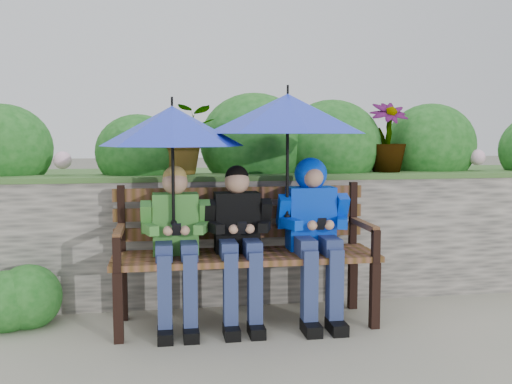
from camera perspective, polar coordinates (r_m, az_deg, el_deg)
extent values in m
plane|color=gray|center=(4.09, 0.23, -13.49)|extent=(60.00, 60.00, 0.00)
cube|color=#52504B|center=(4.68, -1.30, -4.70)|extent=(8.00, 0.40, 1.00)
cube|color=#355926|center=(4.62, -1.31, 1.54)|extent=(8.00, 0.42, 0.04)
cube|color=#355926|center=(5.86, -2.95, -2.79)|extent=(8.00, 2.00, 0.96)
ellipsoid|color=#165016|center=(5.05, -24.04, 4.01)|extent=(0.80, 0.64, 0.72)
ellipsoid|color=#165016|center=(4.74, -11.70, 3.91)|extent=(0.69, 0.55, 0.62)
ellipsoid|color=#165016|center=(4.95, -0.15, 4.99)|extent=(0.95, 0.76, 0.85)
ellipsoid|color=#165016|center=(5.02, 7.59, 4.69)|extent=(0.87, 0.70, 0.78)
ellipsoid|color=#165016|center=(5.46, 17.06, 4.49)|extent=(0.84, 0.67, 0.76)
sphere|color=#E6AFCC|center=(4.73, -18.79, 3.03)|extent=(0.14, 0.14, 0.14)
sphere|color=#E6AFCC|center=(4.76, 2.26, 3.35)|extent=(0.14, 0.14, 0.14)
sphere|color=#E6AFCC|center=(5.42, 21.25, 3.25)|extent=(0.14, 0.14, 0.14)
imported|color=#165016|center=(4.66, -7.25, 5.18)|extent=(0.50, 0.43, 0.55)
imported|color=#165016|center=(5.04, 12.99, 5.38)|extent=(0.34, 0.34, 0.60)
sphere|color=#165016|center=(4.42, -21.82, -9.75)|extent=(0.47, 0.47, 0.47)
sphere|color=#165016|center=(4.41, -23.69, -10.03)|extent=(0.44, 0.44, 0.44)
cube|color=black|center=(3.87, -13.62, -11.18)|extent=(0.06, 0.06, 0.47)
cube|color=black|center=(4.32, -13.16, -9.38)|extent=(0.06, 0.06, 0.47)
cube|color=black|center=(4.12, 11.79, -10.09)|extent=(0.06, 0.06, 0.47)
cube|color=black|center=(4.54, 9.64, -8.55)|extent=(0.06, 0.06, 0.47)
cube|color=#543918|center=(3.87, -0.57, -7.11)|extent=(1.87, 0.10, 0.04)
cube|color=#543918|center=(4.00, -0.87, -6.69)|extent=(1.87, 0.10, 0.04)
cube|color=#543918|center=(4.13, -1.15, -6.29)|extent=(1.87, 0.10, 0.04)
cube|color=#543918|center=(4.26, -1.41, -5.91)|extent=(1.87, 0.10, 0.04)
cube|color=black|center=(4.24, -13.29, -2.85)|extent=(0.05, 0.05, 0.52)
cube|color=#543918|center=(3.99, -13.53, -3.84)|extent=(0.05, 0.49, 0.04)
cube|color=black|center=(3.78, -13.74, -6.13)|extent=(0.05, 0.05, 0.23)
cube|color=black|center=(4.47, 9.66, -2.34)|extent=(0.05, 0.05, 0.52)
cube|color=#543918|center=(4.23, 10.77, -3.23)|extent=(0.05, 0.49, 0.04)
cube|color=black|center=(4.04, 11.89, -5.33)|extent=(0.05, 0.05, 0.23)
cube|color=#543918|center=(4.29, -1.52, -3.99)|extent=(1.87, 0.04, 0.09)
cube|color=#543918|center=(4.27, -1.53, -2.07)|extent=(1.87, 0.04, 0.09)
cube|color=#543918|center=(4.25, -1.53, -0.13)|extent=(1.87, 0.04, 0.09)
cube|color=#488733|center=(4.07, -8.05, -3.14)|extent=(0.32, 0.19, 0.43)
sphere|color=tan|center=(4.02, -8.11, 0.97)|extent=(0.18, 0.18, 0.18)
sphere|color=#B28C3C|center=(4.03, -8.12, 1.42)|extent=(0.17, 0.17, 0.17)
cube|color=navy|center=(3.95, -9.19, -5.77)|extent=(0.11, 0.30, 0.11)
cube|color=navy|center=(3.88, -9.12, -10.30)|extent=(0.09, 0.10, 0.56)
cube|color=black|center=(3.90, -9.05, -13.99)|extent=(0.10, 0.21, 0.07)
cube|color=navy|center=(3.96, -6.75, -5.72)|extent=(0.11, 0.30, 0.11)
cube|color=navy|center=(3.88, -6.59, -10.25)|extent=(0.09, 0.10, 0.56)
cube|color=black|center=(3.90, -6.51, -13.94)|extent=(0.10, 0.21, 0.07)
cube|color=#488733|center=(4.02, -10.91, -2.50)|extent=(0.07, 0.17, 0.24)
cube|color=#488733|center=(3.91, -10.53, -3.69)|extent=(0.12, 0.20, 0.07)
sphere|color=tan|center=(3.83, -8.80, -3.87)|extent=(0.07, 0.07, 0.07)
cube|color=#488733|center=(4.03, -5.19, -2.40)|extent=(0.07, 0.17, 0.24)
cube|color=#488733|center=(3.92, -5.46, -3.60)|extent=(0.12, 0.20, 0.07)
sphere|color=tan|center=(3.83, -7.12, -3.84)|extent=(0.07, 0.07, 0.07)
cube|color=black|center=(3.82, -7.96, -3.74)|extent=(0.06, 0.07, 0.09)
cube|color=black|center=(4.11, -1.93, -3.02)|extent=(0.32, 0.19, 0.43)
sphere|color=tan|center=(4.05, -1.91, 1.05)|extent=(0.18, 0.18, 0.18)
sphere|color=black|center=(4.06, -1.93, 1.50)|extent=(0.17, 0.17, 0.17)
cube|color=navy|center=(3.98, -2.85, -5.63)|extent=(0.11, 0.30, 0.11)
cube|color=navy|center=(3.90, -2.57, -10.13)|extent=(0.09, 0.10, 0.56)
cube|color=black|center=(3.92, -2.46, -13.80)|extent=(0.10, 0.21, 0.07)
cube|color=navy|center=(4.00, -0.45, -5.56)|extent=(0.11, 0.30, 0.11)
cube|color=navy|center=(3.92, -0.10, -10.03)|extent=(0.09, 0.10, 0.56)
cube|color=black|center=(3.94, 0.03, -13.67)|extent=(0.10, 0.21, 0.07)
cube|color=black|center=(4.03, -4.68, -2.40)|extent=(0.07, 0.17, 0.24)
cube|color=black|center=(3.92, -4.12, -3.58)|extent=(0.12, 0.20, 0.07)
sphere|color=tan|center=(3.85, -2.27, -3.74)|extent=(0.07, 0.07, 0.07)
cube|color=black|center=(4.08, 0.94, -2.27)|extent=(0.07, 0.17, 0.24)
cube|color=black|center=(3.97, 0.86, -3.46)|extent=(0.12, 0.20, 0.07)
sphere|color=tan|center=(3.87, -0.62, -3.70)|extent=(0.07, 0.07, 0.07)
cube|color=black|center=(3.85, -1.43, -3.60)|extent=(0.06, 0.07, 0.09)
cube|color=#042AE3|center=(4.21, 5.49, -2.61)|extent=(0.34, 0.20, 0.46)
sphere|color=tan|center=(4.16, 5.60, 1.66)|extent=(0.19, 0.19, 0.19)
sphere|color=#042AE3|center=(4.18, 5.49, 1.82)|extent=(0.24, 0.24, 0.24)
sphere|color=tan|center=(4.11, 5.77, 1.47)|extent=(0.14, 0.14, 0.14)
cube|color=navy|center=(4.06, 4.81, -5.34)|extent=(0.12, 0.32, 0.12)
cube|color=navy|center=(3.98, 5.35, -9.80)|extent=(0.10, 0.11, 0.57)
cube|color=black|center=(3.99, 5.54, -13.41)|extent=(0.11, 0.22, 0.08)
cube|color=navy|center=(4.11, 7.26, -5.24)|extent=(0.12, 0.32, 0.12)
cube|color=navy|center=(4.03, 7.86, -9.64)|extent=(0.10, 0.11, 0.57)
cube|color=black|center=(4.04, 8.07, -13.20)|extent=(0.11, 0.22, 0.08)
cube|color=#042AE3|center=(4.10, 2.77, -1.96)|extent=(0.08, 0.18, 0.26)
cube|color=#042AE3|center=(3.99, 3.58, -3.20)|extent=(0.13, 0.21, 0.07)
sphere|color=tan|center=(3.94, 5.65, -3.34)|extent=(0.07, 0.07, 0.07)
cube|color=#042AE3|center=(4.21, 8.50, -1.82)|extent=(0.08, 0.18, 0.26)
cube|color=#042AE3|center=(4.09, 8.64, -3.03)|extent=(0.13, 0.21, 0.07)
sphere|color=tan|center=(3.97, 7.32, -3.29)|extent=(0.07, 0.07, 0.07)
cube|color=black|center=(3.94, 6.53, -3.19)|extent=(0.06, 0.07, 0.09)
cone|color=#1D33CA|center=(3.90, -8.37, 6.55)|extent=(0.97, 0.97, 0.27)
cylinder|color=black|center=(3.90, -8.41, 8.97)|extent=(0.02, 0.02, 0.06)
cylinder|color=black|center=(3.91, -8.30, 1.72)|extent=(0.02, 0.02, 0.66)
sphere|color=black|center=(3.94, -8.23, -3.07)|extent=(0.04, 0.04, 0.04)
cone|color=#1D33CA|center=(4.03, 3.18, 7.82)|extent=(1.16, 1.16, 0.28)
cylinder|color=black|center=(4.04, 3.20, 10.22)|extent=(0.02, 0.02, 0.06)
cylinder|color=black|center=(4.03, 3.15, 2.66)|extent=(0.02, 0.02, 0.73)
sphere|color=black|center=(4.07, 3.13, -2.46)|extent=(0.04, 0.04, 0.04)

